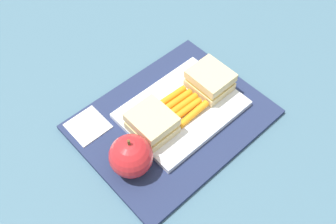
{
  "coord_description": "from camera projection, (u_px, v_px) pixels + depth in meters",
  "views": [
    {
      "loc": [
        0.3,
        0.32,
        0.63
      ],
      "look_at": [
        0.01,
        0.0,
        0.04
      ],
      "focal_mm": 40.77,
      "sensor_mm": 36.0,
      "label": 1
    }
  ],
  "objects": [
    {
      "name": "ground_plane",
      "position": [
        173.0,
        121.0,
        0.76
      ],
      "size": [
        2.4,
        2.4,
        0.0
      ],
      "primitive_type": "plane",
      "color": "#42667A"
    },
    {
      "name": "lunchbag_mat",
      "position": [
        173.0,
        120.0,
        0.76
      ],
      "size": [
        0.36,
        0.28,
        0.01
      ],
      "primitive_type": "cube",
      "color": "navy",
      "rests_on": "ground_plane"
    },
    {
      "name": "food_tray",
      "position": [
        182.0,
        110.0,
        0.76
      ],
      "size": [
        0.23,
        0.17,
        0.01
      ],
      "primitive_type": "cube",
      "color": "white",
      "rests_on": "lunchbag_mat"
    },
    {
      "name": "sandwich_half_left",
      "position": [
        210.0,
        80.0,
        0.77
      ],
      "size": [
        0.07,
        0.08,
        0.04
      ],
      "color": "#DBC189",
      "rests_on": "food_tray"
    },
    {
      "name": "sandwich_half_right",
      "position": [
        152.0,
        123.0,
        0.71
      ],
      "size": [
        0.07,
        0.08,
        0.04
      ],
      "color": "#DBC189",
      "rests_on": "food_tray"
    },
    {
      "name": "carrot_sticks_bundle",
      "position": [
        182.0,
        105.0,
        0.75
      ],
      "size": [
        0.08,
        0.07,
        0.02
      ],
      "color": "orange",
      "rests_on": "food_tray"
    },
    {
      "name": "apple",
      "position": [
        131.0,
        156.0,
        0.66
      ],
      "size": [
        0.08,
        0.08,
        0.09
      ],
      "color": "red",
      "rests_on": "lunchbag_mat"
    },
    {
      "name": "paper_napkin",
      "position": [
        88.0,
        126.0,
        0.74
      ],
      "size": [
        0.07,
        0.07,
        0.0
      ],
      "primitive_type": "cube",
      "rotation": [
        0.0,
        0.0,
        0.0
      ],
      "color": "white",
      "rests_on": "lunchbag_mat"
    }
  ]
}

